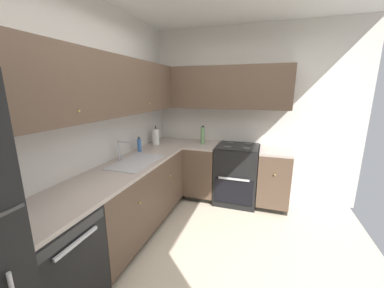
{
  "coord_description": "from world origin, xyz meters",
  "views": [
    {
      "loc": [
        -1.75,
        -0.23,
        1.71
      ],
      "look_at": [
        1.0,
        0.67,
        1.02
      ],
      "focal_mm": 21.23,
      "sensor_mm": 36.0,
      "label": 1
    }
  ],
  "objects_px": {
    "soap_bottle": "(139,145)",
    "oil_bottle": "(203,135)",
    "oven_range": "(237,173)",
    "paper_towel_roll": "(156,137)",
    "dishwasher": "(48,269)"
  },
  "relations": [
    {
      "from": "dishwasher",
      "to": "oil_bottle",
      "type": "xyz_separation_m",
      "value": [
        2.35,
        -0.53,
        0.6
      ]
    },
    {
      "from": "dishwasher",
      "to": "oil_bottle",
      "type": "relative_size",
      "value": 2.89
    },
    {
      "from": "oven_range",
      "to": "paper_towel_roll",
      "type": "xyz_separation_m",
      "value": [
        -0.26,
        1.24,
        0.56
      ]
    },
    {
      "from": "oven_range",
      "to": "soap_bottle",
      "type": "distance_m",
      "value": 1.54
    },
    {
      "from": "paper_towel_roll",
      "to": "oven_range",
      "type": "bearing_deg",
      "value": -78.11
    },
    {
      "from": "dishwasher",
      "to": "soap_bottle",
      "type": "height_order",
      "value": "soap_bottle"
    },
    {
      "from": "oven_range",
      "to": "oil_bottle",
      "type": "distance_m",
      "value": 0.79
    },
    {
      "from": "oven_range",
      "to": "soap_bottle",
      "type": "relative_size",
      "value": 4.96
    },
    {
      "from": "dishwasher",
      "to": "paper_towel_roll",
      "type": "distance_m",
      "value": 2.19
    },
    {
      "from": "soap_bottle",
      "to": "paper_towel_roll",
      "type": "relative_size",
      "value": 0.68
    },
    {
      "from": "soap_bottle",
      "to": "oven_range",
      "type": "bearing_deg",
      "value": -60.22
    },
    {
      "from": "dishwasher",
      "to": "oven_range",
      "type": "relative_size",
      "value": 0.82
    },
    {
      "from": "soap_bottle",
      "to": "oil_bottle",
      "type": "distance_m",
      "value": 1.0
    },
    {
      "from": "dishwasher",
      "to": "paper_towel_roll",
      "type": "height_order",
      "value": "paper_towel_roll"
    },
    {
      "from": "soap_bottle",
      "to": "oil_bottle",
      "type": "height_order",
      "value": "oil_bottle"
    }
  ]
}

